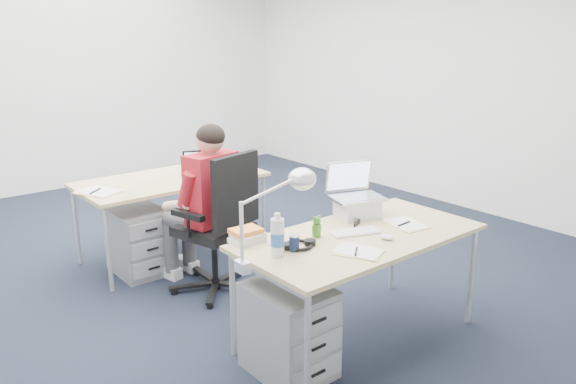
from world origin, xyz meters
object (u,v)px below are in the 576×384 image
Objects in this scene: wireless_keyboard at (355,232)px; dark_laptop at (206,166)px; seated_person at (200,206)px; desk_far at (172,183)px; computer_mouse at (387,237)px; book_stack at (247,235)px; desk_lamp at (266,219)px; bear_figurine at (317,226)px; headphones at (298,244)px; sunglasses at (357,224)px; can_koozie at (294,243)px; drawer_pedestal_far at (139,241)px; office_chair at (218,252)px; cordless_phone at (279,236)px; water_bottle at (277,235)px; silver_laptop at (358,191)px; far_cup at (218,163)px; desk_near at (360,242)px; drawer_pedestal_near at (289,330)px.

dark_laptop is (-0.05, 1.73, 0.13)m from wireless_keyboard.
desk_far is at bearing 68.75° from seated_person.
computer_mouse is 0.48× the size of book_stack.
seated_person is 1.47m from desk_lamp.
seated_person is 4.16× the size of wireless_keyboard.
seated_person is at bearing 74.87° from book_stack.
seated_person is 9.27× the size of bear_figurine.
headphones reaches higher than desk_far.
sunglasses is 0.91m from desk_lamp.
drawer_pedestal_far is at bearing 94.66° from can_koozie.
office_chair reaches higher than cordless_phone.
water_bottle reaches higher than computer_mouse.
book_stack is at bearing -124.48° from office_chair.
office_chair is at bearing 81.29° from can_koozie.
office_chair is at bearing -65.84° from drawer_pedestal_far.
silver_laptop reaches higher than drawer_pedestal_far.
seated_person reaches higher than book_stack.
water_bottle is 2.85× the size of far_cup.
drawer_pedestal_far is (-0.41, -0.14, -0.41)m from desk_far.
seated_person is 1.29m from headphones.
seated_person is at bearing 82.64° from bear_figurine.
bear_figurine is at bearing -27.40° from book_stack.
seated_person is at bearing 102.70° from headphones.
headphones is 0.32m from book_stack.
office_chair is 12.06× the size of computer_mouse.
cordless_phone is (-0.31, -0.01, 0.01)m from bear_figurine.
desk_near is at bearing -2.76° from desk_lamp.
book_stack is 0.77m from sunglasses.
dark_laptop is (-0.16, 1.64, 0.12)m from sunglasses.
bear_figurine is (0.11, -1.23, 0.14)m from seated_person.
drawer_pedestal_near is at bearing -74.02° from water_bottle.
drawer_pedestal_far is (-0.32, 0.72, -0.04)m from office_chair.
desk_near is 2.91× the size of drawer_pedestal_near.
office_chair is 1.27m from wireless_keyboard.
office_chair is at bearing 75.26° from water_bottle.
sunglasses is 1.65m from dark_laptop.
desk_lamp is 1.91m from dark_laptop.
office_chair is at bearing 139.93° from silver_laptop.
sunglasses is at bearing -117.45° from silver_laptop.
dark_laptop is (0.60, -0.14, 0.59)m from drawer_pedestal_far.
dark_laptop is (0.58, 1.42, 0.09)m from book_stack.
book_stack is at bearing -89.44° from drawer_pedestal_far.
can_koozie is at bearing 172.90° from desk_near.
dark_laptop is at bearing 67.78° from book_stack.
headphones is (-0.69, -0.18, -0.17)m from silver_laptop.
computer_mouse is (0.06, -0.16, 0.06)m from desk_near.
seated_person reaches higher than far_cup.
drawer_pedestal_near is 0.59m from water_bottle.
bear_figurine reaches higher than far_cup.
desk_lamp reaches higher than silver_laptop.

